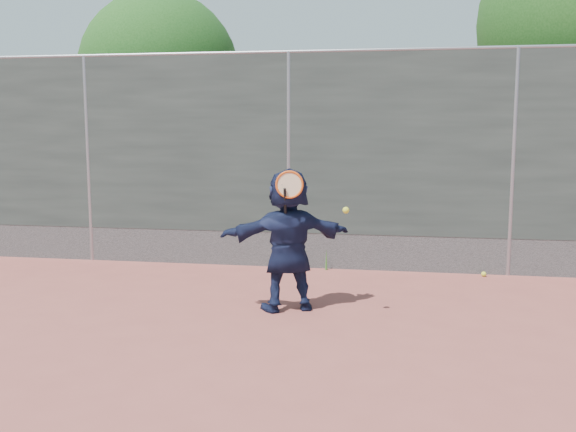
# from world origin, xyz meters

# --- Properties ---
(ground) EXTENTS (80.00, 80.00, 0.00)m
(ground) POSITION_xyz_m (0.00, 0.00, 0.00)
(ground) COLOR #9E4C42
(ground) RESTS_ON ground
(player) EXTENTS (1.50, 0.98, 1.55)m
(player) POSITION_xyz_m (0.36, 1.38, 0.77)
(player) COLOR #161D3D
(player) RESTS_ON ground
(ball_ground) EXTENTS (0.07, 0.07, 0.07)m
(ball_ground) POSITION_xyz_m (2.67, 3.35, 0.03)
(ball_ground) COLOR yellow
(ball_ground) RESTS_ON ground
(fence) EXTENTS (20.00, 0.06, 3.03)m
(fence) POSITION_xyz_m (-0.00, 3.50, 1.58)
(fence) COLOR #38423D
(fence) RESTS_ON ground
(swing_action) EXTENTS (0.77, 0.17, 0.51)m
(swing_action) POSITION_xyz_m (0.46, 1.17, 1.35)
(swing_action) COLOR #D95114
(swing_action) RESTS_ON ground
(tree_left) EXTENTS (3.15, 3.00, 4.53)m
(tree_left) POSITION_xyz_m (-2.85, 6.55, 2.94)
(tree_left) COLOR #382314
(tree_left) RESTS_ON ground
(weed_clump) EXTENTS (0.68, 0.07, 0.30)m
(weed_clump) POSITION_xyz_m (0.29, 3.38, 0.13)
(weed_clump) COLOR #387226
(weed_clump) RESTS_ON ground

